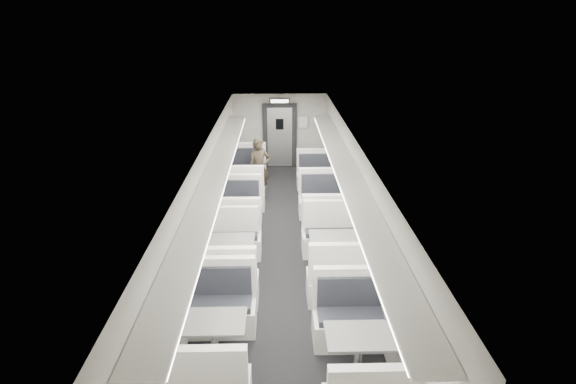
{
  "coord_description": "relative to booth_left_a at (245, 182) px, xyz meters",
  "views": [
    {
      "loc": [
        -0.08,
        -8.37,
        4.77
      ],
      "look_at": [
        0.15,
        0.78,
        1.12
      ],
      "focal_mm": 28.0,
      "sensor_mm": 36.0,
      "label": 1
    }
  ],
  "objects": [
    {
      "name": "vestibule_door",
      "position": [
        1.0,
        2.6,
        0.62
      ],
      "size": [
        1.1,
        0.13,
        2.1
      ],
      "color": "black",
      "rests_on": "room"
    },
    {
      "name": "luggage_rack_right",
      "position": [
        2.24,
        -3.63,
        1.5
      ],
      "size": [
        0.46,
        10.4,
        0.09
      ],
      "color": "silver",
      "rests_on": "room"
    },
    {
      "name": "window_b",
      "position": [
        -0.49,
        -2.13,
        0.93
      ],
      "size": [
        0.02,
        1.18,
        0.84
      ],
      "primitive_type": "cube",
      "color": "black",
      "rests_on": "room"
    },
    {
      "name": "window_d",
      "position": [
        -0.49,
        -6.53,
        0.93
      ],
      "size": [
        0.02,
        1.18,
        0.84
      ],
      "primitive_type": "cube",
      "color": "black",
      "rests_on": "room"
    },
    {
      "name": "exit_sign",
      "position": [
        1.0,
        2.11,
        1.86
      ],
      "size": [
        0.62,
        0.12,
        0.16
      ],
      "color": "black",
      "rests_on": "room"
    },
    {
      "name": "booth_right_a",
      "position": [
        2.0,
        -0.15,
        -0.04
      ],
      "size": [
        1.03,
        2.09,
        1.12
      ],
      "color": "silver",
      "rests_on": "room"
    },
    {
      "name": "window_c",
      "position": [
        -0.49,
        -4.33,
        0.93
      ],
      "size": [
        0.02,
        1.18,
        0.84
      ],
      "primitive_type": "cube",
      "color": "black",
      "rests_on": "room"
    },
    {
      "name": "booth_left_b",
      "position": [
        0.0,
        -2.36,
        -0.04
      ],
      "size": [
        1.04,
        2.11,
        1.13
      ],
      "color": "silver",
      "rests_on": "room"
    },
    {
      "name": "passenger",
      "position": [
        0.42,
        -0.01,
        0.41
      ],
      "size": [
        0.68,
        0.54,
        1.65
      ],
      "primitive_type": "imported",
      "rotation": [
        0.0,
        0.0,
        0.26
      ],
      "color": "black",
      "rests_on": "room"
    },
    {
      "name": "booth_left_c",
      "position": [
        0.0,
        -4.16,
        -0.01
      ],
      "size": [
        1.12,
        2.28,
        1.22
      ],
      "color": "silver",
      "rests_on": "room"
    },
    {
      "name": "booth_left_a",
      "position": [
        0.0,
        0.0,
        0.0
      ],
      "size": [
        1.15,
        2.32,
        1.24
      ],
      "color": "silver",
      "rests_on": "room"
    },
    {
      "name": "room",
      "position": [
        1.0,
        -3.33,
        0.78
      ],
      "size": [
        3.24,
        12.24,
        2.64
      ],
      "color": "black",
      "rests_on": "ground"
    },
    {
      "name": "booth_right_d",
      "position": [
        2.0,
        -6.88,
        -0.02
      ],
      "size": [
        1.1,
        2.24,
        1.2
      ],
      "color": "silver",
      "rests_on": "room"
    },
    {
      "name": "booth_right_c",
      "position": [
        2.0,
        -4.11,
        0.0
      ],
      "size": [
        1.15,
        2.33,
        1.25
      ],
      "color": "silver",
      "rests_on": "room"
    },
    {
      "name": "booth_right_b",
      "position": [
        2.0,
        -2.18,
        -0.02
      ],
      "size": [
        1.1,
        2.23,
        1.19
      ],
      "color": "silver",
      "rests_on": "room"
    },
    {
      "name": "wall_notice",
      "position": [
        1.75,
        2.59,
        1.08
      ],
      "size": [
        0.32,
        0.02,
        0.4
      ],
      "primitive_type": "cube",
      "color": "silver",
      "rests_on": "room"
    },
    {
      "name": "booth_left_d",
      "position": [
        0.0,
        -6.53,
        -0.02
      ],
      "size": [
        1.1,
        2.24,
        1.2
      ],
      "color": "silver",
      "rests_on": "room"
    },
    {
      "name": "window_a",
      "position": [
        -0.49,
        0.07,
        0.93
      ],
      "size": [
        0.02,
        1.18,
        0.84
      ],
      "primitive_type": "cube",
      "color": "black",
      "rests_on": "room"
    },
    {
      "name": "luggage_rack_left",
      "position": [
        -0.24,
        -3.63,
        1.5
      ],
      "size": [
        0.46,
        10.4,
        0.09
      ],
      "color": "silver",
      "rests_on": "room"
    }
  ]
}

